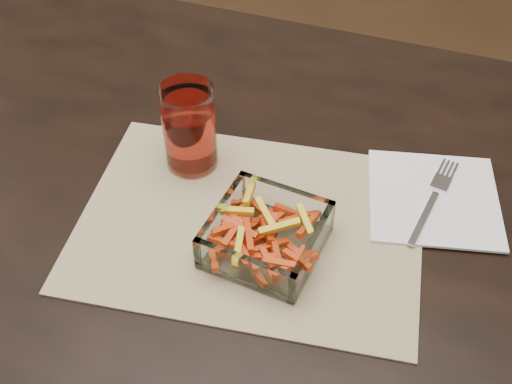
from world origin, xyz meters
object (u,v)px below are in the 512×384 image
fork (434,197)px  glass_bowl (266,237)px  dining_table (235,230)px  tumbler (190,130)px

fork → glass_bowl: bearing=-131.4°
dining_table → fork: fork is taller
glass_bowl → fork: bearing=39.3°
dining_table → tumbler: (-0.08, 0.03, 0.15)m
dining_table → fork: 0.29m
tumbler → dining_table: bearing=-21.4°
tumbler → fork: tumbler is taller
dining_table → glass_bowl: glass_bowl is taller
dining_table → tumbler: size_ratio=12.29×
dining_table → glass_bowl: size_ratio=10.95×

